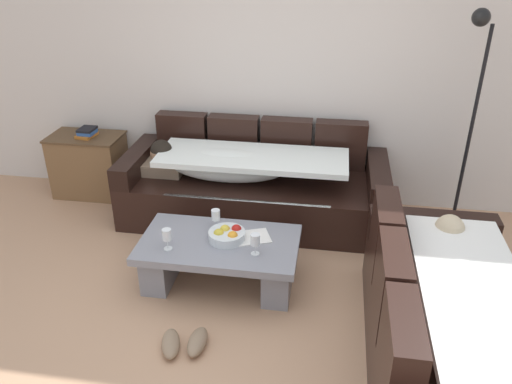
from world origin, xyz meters
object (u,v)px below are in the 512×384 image
Objects in this scene: couch_near_window at (446,329)px; fruit_bowl at (227,235)px; coffee_table at (220,257)px; side_cabinet at (89,165)px; pair_of_shoes at (184,343)px; floor_lamp at (469,112)px; wine_glass_far_back at (216,216)px; open_magazine at (251,237)px; wine_glass_near_right at (255,241)px; book_stack_on_cabinet at (87,132)px; couch_along_wall at (250,186)px; wine_glass_near_left at (167,235)px.

couch_near_window is 7.26× the size of fruit_bowl.
fruit_bowl reaches higher than coffee_table.
side_cabinet is at bearing 142.26° from coffee_table.
side_cabinet is 2.20× the size of pair_of_shoes.
fruit_bowl is at bearing -148.59° from floor_lamp.
pair_of_shoes is (-0.02, -0.91, -0.45)m from wine_glass_far_back.
pair_of_shoes is at bearing 92.32° from couch_near_window.
open_magazine is (0.23, 0.08, 0.15)m from coffee_table.
fruit_bowl is (0.06, 0.03, 0.18)m from coffee_table.
fruit_bowl is 1.69× the size of wine_glass_near_right.
floor_lamp is at bearing 38.71° from wine_glass_near_right.
book_stack_on_cabinet is at bearing 125.26° from open_magazine.
couch_along_wall reaches higher than fruit_bowl.
couch_near_window is 1.70× the size of coffee_table.
floor_lamp reaches higher than wine_glass_near_right.
wine_glass_near_right is 0.51× the size of pair_of_shoes.
couch_along_wall is at bearing -7.47° from side_cabinet.
couch_near_window is at bearing -101.07° from floor_lamp.
fruit_bowl is 0.19m from open_magazine.
floor_lamp reaches higher than couch_near_window.
pair_of_shoes is (-0.31, -0.82, -0.34)m from open_magazine.
floor_lamp is (1.85, 1.13, 0.69)m from fruit_bowl.
couch_along_wall is 1.19× the size of couch_near_window.
couch_near_window reaches higher than open_magazine.
couch_along_wall is at bearing 90.10° from fruit_bowl.
book_stack_on_cabinet is (-1.56, 1.10, 0.19)m from wine_glass_far_back.
fruit_bowl is 2.13m from side_cabinet.
couch_along_wall is 1.00m from open_magazine.
wine_glass_near_right is at bearing -78.48° from couch_along_wall.
floor_lamp is (3.57, -0.12, 0.80)m from side_cabinet.
couch_along_wall is 1.73m from book_stack_on_cabinet.
couch_along_wall is 1.30m from wine_glass_near_left.
fruit_bowl is (-1.49, 0.71, 0.09)m from couch_near_window.
couch_near_window is 1.37m from wine_glass_near_right.
side_cabinet is 0.37× the size of floor_lamp.
coffee_table is 0.29m from open_magazine.
wine_glass_far_back is 0.59× the size of open_magazine.
coffee_table is at bearing -92.98° from couch_along_wall.
pair_of_shoes is (-0.08, -0.74, -0.19)m from coffee_table.
book_stack_on_cabinet reaches higher than side_cabinet.
open_magazine is at bearing -79.74° from couch_along_wall.
wine_glass_near_right is (-1.25, 0.54, 0.16)m from couch_near_window.
couch_along_wall is at bearing 82.45° from wine_glass_far_back.
couch_near_window is 1.04× the size of floor_lamp.
wine_glass_near_left is at bearing -176.92° from wine_glass_near_right.
wine_glass_near_right is at bearing -94.68° from open_magazine.
pair_of_shoes is at bearing -136.28° from floor_lamp.
floor_lamp reaches higher than couch_along_wall.
coffee_table is (-1.55, 0.67, -0.10)m from couch_near_window.
side_cabinet is at bearing 143.91° from fruit_bowl.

